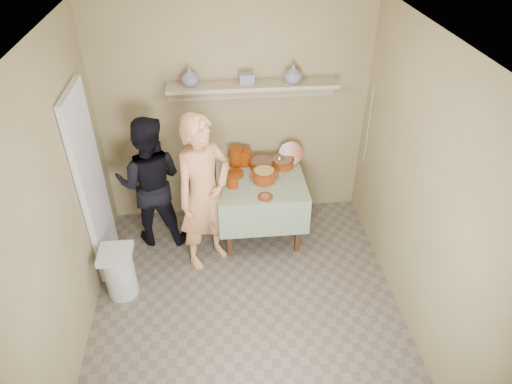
{
  "coord_description": "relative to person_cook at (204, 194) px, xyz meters",
  "views": [
    {
      "loc": [
        -0.21,
        -2.9,
        3.55
      ],
      "look_at": [
        0.15,
        0.75,
        0.95
      ],
      "focal_mm": 32.0,
      "sensor_mm": 36.0,
      "label": 1
    }
  ],
  "objects": [
    {
      "name": "plate_stack_b",
      "position": [
        0.46,
        0.71,
        -0.01
      ],
      "size": [
        0.16,
        0.16,
        0.19
      ],
      "primitive_type": "cylinder",
      "color": "maroon",
      "rests_on": "serving_table"
    },
    {
      "name": "cazuela_meat_b",
      "position": [
        0.89,
        0.62,
        -0.05
      ],
      "size": [
        0.28,
        0.28,
        0.1
      ],
      "color": "maroon",
      "rests_on": "serving_table"
    },
    {
      "name": "person_helper",
      "position": [
        -0.59,
        0.42,
        -0.1
      ],
      "size": [
        0.79,
        0.64,
        1.54
      ],
      "primitive_type": "imported",
      "rotation": [
        0.0,
        0.0,
        -3.22
      ],
      "color": "black",
      "rests_on": "ground"
    },
    {
      "name": "trash_bin",
      "position": [
        -0.88,
        -0.43,
        -0.59
      ],
      "size": [
        0.32,
        0.32,
        0.56
      ],
      "color": "silver",
      "rests_on": "ground"
    },
    {
      "name": "empty_bowl",
      "position": [
        0.35,
        0.47,
        -0.09
      ],
      "size": [
        0.17,
        0.17,
        0.05
      ],
      "primitive_type": "cylinder",
      "color": "maroon",
      "rests_on": "serving_table"
    },
    {
      "name": "plate_stack_a",
      "position": [
        0.36,
        0.71,
        -0.0
      ],
      "size": [
        0.16,
        0.16,
        0.22
      ],
      "primitive_type": "cylinder",
      "color": "maroon",
      "rests_on": "serving_table"
    },
    {
      "name": "room_shell",
      "position": [
        0.36,
        -0.87,
        0.74
      ],
      "size": [
        3.04,
        3.54,
        2.62
      ],
      "color": "#9A8C5E",
      "rests_on": "ground"
    },
    {
      "name": "cazuela_rice",
      "position": [
        0.65,
        0.34,
        -0.03
      ],
      "size": [
        0.33,
        0.25,
        0.14
      ],
      "color": "maroon",
      "rests_on": "serving_table"
    },
    {
      "name": "vase_left",
      "position": [
        -0.08,
        0.76,
        0.94
      ],
      "size": [
        0.21,
        0.21,
        0.19
      ],
      "primitive_type": "imported",
      "rotation": [
        0.0,
        0.0,
        0.18
      ],
      "color": "navy",
      "rests_on": "wall_shelf"
    },
    {
      "name": "front_plate",
      "position": [
        0.62,
        0.03,
        -0.1
      ],
      "size": [
        0.16,
        0.16,
        0.03
      ],
      "color": "maroon",
      "rests_on": "serving_table"
    },
    {
      "name": "propped_lid",
      "position": [
        1.0,
        0.7,
        0.01
      ],
      "size": [
        0.28,
        0.15,
        0.26
      ],
      "primitive_type": "cylinder",
      "rotation": [
        1.19,
        0.0,
        -0.11
      ],
      "color": "maroon",
      "rests_on": "serving_table"
    },
    {
      "name": "ceramic_box",
      "position": [
        0.5,
        0.75,
        0.9
      ],
      "size": [
        0.16,
        0.12,
        0.11
      ],
      "primitive_type": "cube",
      "rotation": [
        0.0,
        0.0,
        0.05
      ],
      "color": "navy",
      "rests_on": "wall_shelf"
    },
    {
      "name": "electrical_cord",
      "position": [
        1.83,
        0.61,
        0.38
      ],
      "size": [
        0.01,
        0.05,
        0.9
      ],
      "color": "silver",
      "rests_on": "wall_shelf"
    },
    {
      "name": "cazuela_meat_a",
      "position": [
        0.66,
        0.61,
        -0.05
      ],
      "size": [
        0.3,
        0.3,
        0.1
      ],
      "color": "maroon",
      "rests_on": "serving_table"
    },
    {
      "name": "wall_shelf",
      "position": [
        0.56,
        0.78,
        0.8
      ],
      "size": [
        1.8,
        0.25,
        0.21
      ],
      "color": "tan",
      "rests_on": "room_shell"
    },
    {
      "name": "vase_right",
      "position": [
        0.99,
        0.74,
        0.95
      ],
      "size": [
        0.23,
        0.23,
        0.19
      ],
      "primitive_type": "imported",
      "rotation": [
        0.0,
        0.0,
        -0.29
      ],
      "color": "navy",
      "rests_on": "wall_shelf"
    },
    {
      "name": "bowl_stack",
      "position": [
        0.3,
        0.26,
        -0.05
      ],
      "size": [
        0.12,
        0.12,
        0.12
      ],
      "primitive_type": "cylinder",
      "color": "maroon",
      "rests_on": "serving_table"
    },
    {
      "name": "tile_panel",
      "position": [
        -1.1,
        0.08,
        0.13
      ],
      "size": [
        0.06,
        0.7,
        2.0
      ],
      "primitive_type": "cube",
      "color": "silver",
      "rests_on": "ground"
    },
    {
      "name": "ladle",
      "position": [
        0.86,
        0.61,
        -0.0
      ],
      "size": [
        0.08,
        0.26,
        0.19
      ],
      "color": "silver",
      "rests_on": "cazuela_meat_b"
    },
    {
      "name": "serving_table",
      "position": [
        0.61,
        0.41,
        -0.23
      ],
      "size": [
        0.97,
        0.97,
        0.76
      ],
      "color": "#4C2D16",
      "rests_on": "ground"
    },
    {
      "name": "ground",
      "position": [
        0.36,
        -0.87,
        -0.87
      ],
      "size": [
        3.5,
        3.5,
        0.0
      ],
      "primitive_type": "plane",
      "color": "#6F6457",
      "rests_on": "ground"
    },
    {
      "name": "person_cook",
      "position": [
        0.0,
        0.0,
        0.0
      ],
      "size": [
        0.76,
        0.71,
        1.74
      ],
      "primitive_type": "imported",
      "rotation": [
        0.0,
        0.0,
        0.63
      ],
      "color": "tan",
      "rests_on": "ground"
    }
  ]
}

